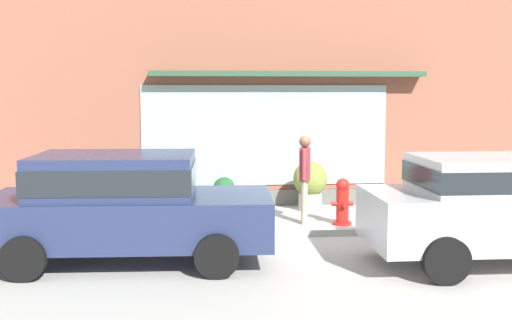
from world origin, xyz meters
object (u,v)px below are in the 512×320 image
pedestrian_passerby (181,183)px  parked_car_navy (124,202)px  pedestrian_with_handbag (305,172)px  potted_plant_doorstep (224,192)px  potted_plant_window_right (469,197)px  fire_hydrant (343,202)px  potted_plant_window_center (310,183)px  potted_plant_trailing_edge (145,188)px  parked_car_silver (506,203)px

pedestrian_passerby → parked_car_navy: (-0.85, -1.93, 0.01)m
pedestrian_with_handbag → potted_plant_doorstep: bearing=57.4°
pedestrian_passerby → potted_plant_window_right: size_ratio=3.15×
pedestrian_passerby → pedestrian_with_handbag: bearing=128.0°
fire_hydrant → potted_plant_doorstep: fire_hydrant is taller
potted_plant_window_center → potted_plant_window_right: potted_plant_window_center is taller
parked_car_navy → potted_plant_trailing_edge: size_ratio=3.97×
pedestrian_with_handbag → parked_car_navy: pedestrian_with_handbag is taller
fire_hydrant → pedestrian_with_handbag: 0.94m
parked_car_navy → potted_plant_window_right: parked_car_navy is taller
fire_hydrant → pedestrian_passerby: (-3.15, -0.39, 0.47)m
fire_hydrant → parked_car_silver: (1.75, -3.09, 0.48)m
pedestrian_with_handbag → fire_hydrant: bearing=-90.8°
potted_plant_trailing_edge → pedestrian_with_handbag: bearing=-25.2°
pedestrian_with_handbag → potted_plant_window_center: size_ratio=1.62×
pedestrian_with_handbag → potted_plant_doorstep: (-1.50, 1.66, -0.63)m
parked_car_silver → potted_plant_doorstep: (-3.97, 4.95, -0.54)m
parked_car_silver → parked_car_navy: bearing=173.7°
pedestrian_passerby → potted_plant_window_center: pedestrian_passerby is taller
parked_car_silver → pedestrian_with_handbag: bearing=128.1°
pedestrian_with_handbag → parked_car_silver: pedestrian_with_handbag is taller
potted_plant_window_right → potted_plant_trailing_edge: bearing=178.2°
pedestrian_with_handbag → potted_plant_window_center: bearing=-0.1°
potted_plant_window_center → pedestrian_with_handbag: bearing=-105.2°
fire_hydrant → potted_plant_window_right: (3.28, 1.50, -0.20)m
pedestrian_passerby → parked_car_silver: parked_car_silver is taller
potted_plant_doorstep → potted_plant_window_right: 5.52m
fire_hydrant → pedestrian_passerby: pedestrian_passerby is taller
parked_car_navy → potted_plant_doorstep: (1.78, 4.19, -0.54)m
potted_plant_trailing_edge → potted_plant_doorstep: bearing=4.8°
parked_car_navy → potted_plant_doorstep: parked_car_navy is taller
fire_hydrant → potted_plant_window_right: 3.61m
fire_hydrant → potted_plant_window_right: fire_hydrant is taller
pedestrian_with_handbag → potted_plant_window_center: pedestrian_with_handbag is taller
parked_car_silver → potted_plant_doorstep: bearing=130.0°
potted_plant_doorstep → potted_plant_window_right: potted_plant_doorstep is taller
potted_plant_doorstep → potted_plant_window_center: size_ratio=0.67×
potted_plant_window_right → pedestrian_with_handbag: bearing=-162.1°
parked_car_silver → potted_plant_window_right: bearing=72.8°
potted_plant_doorstep → pedestrian_with_handbag: bearing=-47.8°
pedestrian_with_handbag → potted_plant_trailing_edge: (-3.22, 1.52, -0.50)m
potted_plant_window_center → potted_plant_window_right: (3.62, -0.08, -0.36)m
parked_car_silver → potted_plant_trailing_edge: (-5.69, 4.81, -0.41)m
parked_car_navy → potted_plant_doorstep: bearing=70.0°
potted_plant_trailing_edge → potted_plant_window_right: 7.23m
fire_hydrant → pedestrian_with_handbag: bearing=164.0°
parked_car_silver → potted_plant_trailing_edge: size_ratio=3.91×
pedestrian_passerby → potted_plant_trailing_edge: size_ratio=1.44×
pedestrian_with_handbag → pedestrian_passerby: bearing=119.0°
pedestrian_with_handbag → potted_plant_window_right: bearing=-56.9°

